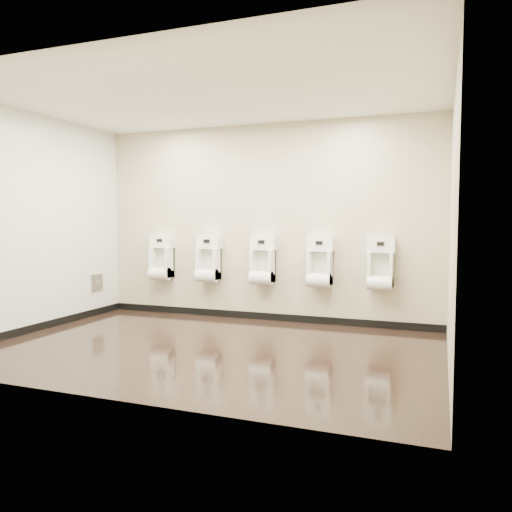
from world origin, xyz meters
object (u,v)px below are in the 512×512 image
at_px(urinal_0, 161,261).
at_px(urinal_4, 381,268).
at_px(access_panel, 97,282).
at_px(urinal_3, 320,266).
at_px(urinal_2, 263,264).
at_px(urinal_1, 208,262).

relative_size(urinal_0, urinal_4, 1.00).
bearing_deg(access_panel, urinal_3, 7.31).
xyz_separation_m(urinal_0, urinal_3, (2.47, 0.00, 0.00)).
distance_m(urinal_3, urinal_4, 0.81).
bearing_deg(access_panel, urinal_4, 5.90).
bearing_deg(urinal_2, urinal_3, 0.00).
distance_m(access_panel, urinal_4, 4.19).
xyz_separation_m(urinal_0, urinal_1, (0.79, 0.00, 0.00)).
bearing_deg(access_panel, urinal_1, 14.43).
bearing_deg(urinal_1, urinal_4, 0.00).
distance_m(access_panel, urinal_3, 3.39).
bearing_deg(access_panel, urinal_2, 9.67).
distance_m(urinal_1, urinal_3, 1.68).
xyz_separation_m(urinal_0, urinal_4, (3.28, 0.00, 0.00)).
bearing_deg(urinal_0, urinal_3, 0.00).
height_order(urinal_0, urinal_4, same).
relative_size(urinal_3, urinal_4, 1.00).
height_order(access_panel, urinal_3, urinal_3).
xyz_separation_m(access_panel, urinal_1, (1.67, 0.43, 0.32)).
bearing_deg(urinal_1, urinal_3, 0.00).
bearing_deg(urinal_3, access_panel, -172.69).
height_order(urinal_0, urinal_2, same).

